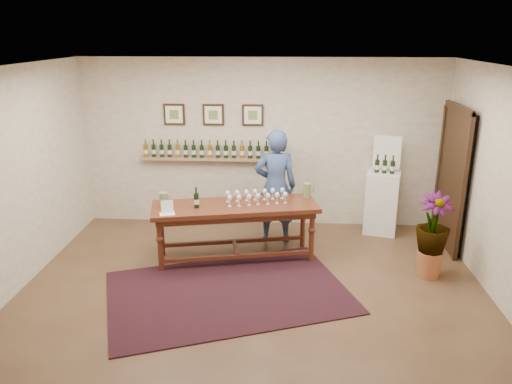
# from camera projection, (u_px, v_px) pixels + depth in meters

# --- Properties ---
(ground) EXTENTS (6.00, 6.00, 0.00)m
(ground) POSITION_uv_depth(u_px,v_px,m) (252.00, 293.00, 6.37)
(ground) COLOR #4E3322
(ground) RESTS_ON ground
(room_shell) EXTENTS (6.00, 6.00, 6.00)m
(room_shell) POSITION_uv_depth(u_px,v_px,m) (397.00, 172.00, 7.67)
(room_shell) COLOR #EBE3C8
(room_shell) RESTS_ON ground
(rug) EXTENTS (3.48, 2.88, 0.02)m
(rug) POSITION_uv_depth(u_px,v_px,m) (228.00, 292.00, 6.38)
(rug) COLOR #44150C
(rug) RESTS_ON ground
(tasting_table) EXTENTS (2.45, 1.21, 0.83)m
(tasting_table) POSITION_uv_depth(u_px,v_px,m) (235.00, 213.00, 7.14)
(tasting_table) COLOR #4C2913
(tasting_table) RESTS_ON ground
(table_glasses) EXTENTS (1.29, 0.58, 0.17)m
(table_glasses) POSITION_uv_depth(u_px,v_px,m) (257.00, 197.00, 7.17)
(table_glasses) COLOR white
(table_glasses) RESTS_ON tasting_table
(table_bottles) EXTENTS (0.30, 0.22, 0.28)m
(table_bottles) POSITION_uv_depth(u_px,v_px,m) (196.00, 197.00, 6.97)
(table_bottles) COLOR black
(table_bottles) RESTS_ON tasting_table
(pitcher_left) EXTENTS (0.18, 0.18, 0.22)m
(pitcher_left) POSITION_uv_depth(u_px,v_px,m) (164.00, 200.00, 6.96)
(pitcher_left) COLOR #6D7D4E
(pitcher_left) RESTS_ON tasting_table
(pitcher_right) EXTENTS (0.17, 0.17, 0.21)m
(pitcher_right) POSITION_uv_depth(u_px,v_px,m) (307.00, 190.00, 7.39)
(pitcher_right) COLOR #6D7D4E
(pitcher_right) RESTS_ON tasting_table
(menu_card) EXTENTS (0.23, 0.20, 0.18)m
(menu_card) POSITION_uv_depth(u_px,v_px,m) (167.00, 207.00, 6.73)
(menu_card) COLOR white
(menu_card) RESTS_ON tasting_table
(display_pedestal) EXTENTS (0.63, 0.63, 1.02)m
(display_pedestal) POSITION_uv_depth(u_px,v_px,m) (382.00, 202.00, 8.18)
(display_pedestal) COLOR white
(display_pedestal) RESTS_ON ground
(pedestal_bottles) EXTENTS (0.30, 0.15, 0.29)m
(pedestal_bottles) POSITION_uv_depth(u_px,v_px,m) (385.00, 164.00, 7.93)
(pedestal_bottles) COLOR black
(pedestal_bottles) RESTS_ON display_pedestal
(info_sign) EXTENTS (0.43, 0.13, 0.60)m
(info_sign) POSITION_uv_depth(u_px,v_px,m) (387.00, 152.00, 8.04)
(info_sign) COLOR white
(info_sign) RESTS_ON display_pedestal
(potted_plant) EXTENTS (0.60, 0.60, 1.02)m
(potted_plant) POSITION_uv_depth(u_px,v_px,m) (432.00, 236.00, 6.62)
(potted_plant) COLOR #A95E38
(potted_plant) RESTS_ON ground
(person) EXTENTS (0.69, 0.48, 1.79)m
(person) POSITION_uv_depth(u_px,v_px,m) (275.00, 186.00, 7.72)
(person) COLOR #324778
(person) RESTS_ON ground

